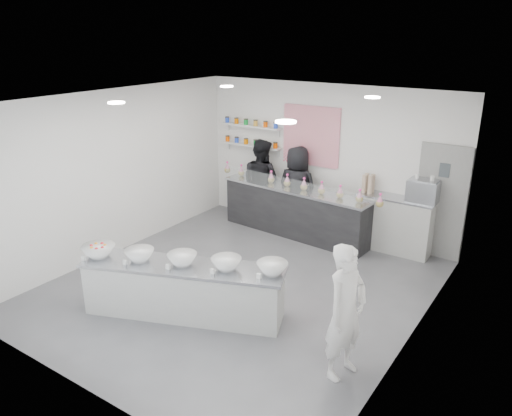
% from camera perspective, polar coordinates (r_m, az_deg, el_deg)
% --- Properties ---
extents(floor, '(6.00, 6.00, 0.00)m').
position_cam_1_polar(floor, '(8.24, -1.89, -9.00)').
color(floor, '#515156').
rests_on(floor, ground).
extents(ceiling, '(6.00, 6.00, 0.00)m').
position_cam_1_polar(ceiling, '(7.29, -2.15, 12.15)').
color(ceiling, white).
rests_on(ceiling, floor).
extents(back_wall, '(5.50, 0.00, 5.50)m').
position_cam_1_polar(back_wall, '(10.12, 8.03, 5.46)').
color(back_wall, white).
rests_on(back_wall, floor).
extents(left_wall, '(0.00, 6.00, 6.00)m').
position_cam_1_polar(left_wall, '(9.45, -15.69, 3.89)').
color(left_wall, white).
rests_on(left_wall, floor).
extents(right_wall, '(0.00, 6.00, 6.00)m').
position_cam_1_polar(right_wall, '(6.52, 18.03, -3.47)').
color(right_wall, white).
rests_on(right_wall, floor).
extents(back_door, '(0.88, 0.04, 2.10)m').
position_cam_1_polar(back_door, '(9.49, 20.35, 0.59)').
color(back_door, gray).
rests_on(back_door, floor).
extents(pattern_panel, '(1.25, 0.03, 1.20)m').
position_cam_1_polar(pattern_panel, '(10.15, 6.30, 8.19)').
color(pattern_panel, '#E32952').
rests_on(pattern_panel, back_wall).
extents(jar_shelf_lower, '(1.45, 0.22, 0.04)m').
position_cam_1_polar(jar_shelf_lower, '(10.87, -0.54, 7.18)').
color(jar_shelf_lower, silver).
rests_on(jar_shelf_lower, back_wall).
extents(jar_shelf_upper, '(1.45, 0.22, 0.04)m').
position_cam_1_polar(jar_shelf_upper, '(10.78, -0.55, 9.36)').
color(jar_shelf_upper, silver).
rests_on(jar_shelf_upper, back_wall).
extents(preserve_jars, '(1.45, 0.10, 0.56)m').
position_cam_1_polar(preserve_jars, '(10.79, -0.61, 8.61)').
color(preserve_jars, '#F55400').
rests_on(preserve_jars, jar_shelf_lower).
extents(downlight_0, '(0.24, 0.24, 0.02)m').
position_cam_1_polar(downlight_0, '(7.51, -15.67, 11.52)').
color(downlight_0, white).
rests_on(downlight_0, ceiling).
extents(downlight_1, '(0.24, 0.24, 0.02)m').
position_cam_1_polar(downlight_1, '(5.71, 3.42, 9.81)').
color(downlight_1, white).
rests_on(downlight_1, ceiling).
extents(downlight_2, '(0.24, 0.24, 0.02)m').
position_cam_1_polar(downlight_2, '(9.40, -3.37, 13.71)').
color(downlight_2, white).
rests_on(downlight_2, ceiling).
extents(downlight_3, '(0.24, 0.24, 0.02)m').
position_cam_1_polar(downlight_3, '(8.03, 13.15, 12.22)').
color(downlight_3, white).
rests_on(downlight_3, ceiling).
extents(prep_counter, '(2.99, 1.71, 0.80)m').
position_cam_1_polar(prep_counter, '(7.39, -8.26, -9.25)').
color(prep_counter, '#AEAEAA').
rests_on(prep_counter, floor).
extents(back_bar, '(3.24, 0.84, 0.99)m').
position_cam_1_polar(back_bar, '(10.08, 4.44, -0.42)').
color(back_bar, black).
rests_on(back_bar, floor).
extents(sneeze_guard, '(3.15, 0.27, 0.27)m').
position_cam_1_polar(sneeze_guard, '(9.66, 3.61, 2.64)').
color(sneeze_guard, white).
rests_on(sneeze_guard, back_bar).
extents(espresso_ledge, '(1.43, 0.45, 1.06)m').
position_cam_1_polar(espresso_ledge, '(9.67, 15.42, -1.80)').
color(espresso_ledge, '#AEAEAA').
rests_on(espresso_ledge, floor).
extents(espresso_machine, '(0.52, 0.36, 0.40)m').
position_cam_1_polar(espresso_machine, '(9.31, 18.55, 1.82)').
color(espresso_machine, '#93969E').
rests_on(espresso_machine, espresso_ledge).
extents(cup_stacks, '(0.24, 0.24, 0.35)m').
position_cam_1_polar(cup_stacks, '(9.61, 12.71, 2.75)').
color(cup_stacks, tan).
rests_on(cup_stacks, espresso_ledge).
extents(prep_bowls, '(3.01, 1.60, 0.17)m').
position_cam_1_polar(prep_bowls, '(7.17, -8.45, -5.84)').
color(prep_bowls, white).
rests_on(prep_bowls, prep_counter).
extents(label_cards, '(2.66, 0.04, 0.07)m').
position_cam_1_polar(label_cards, '(7.01, -12.37, -7.21)').
color(label_cards, white).
rests_on(label_cards, prep_counter).
extents(cookie_bags, '(3.74, 0.43, 0.26)m').
position_cam_1_polar(cookie_bags, '(9.89, 4.54, 2.98)').
color(cookie_bags, pink).
rests_on(cookie_bags, back_bar).
extents(woman_prep, '(0.53, 0.69, 1.69)m').
position_cam_1_polar(woman_prep, '(6.04, 10.22, -11.64)').
color(woman_prep, white).
rests_on(woman_prep, floor).
extents(staff_left, '(0.96, 0.79, 1.82)m').
position_cam_1_polar(staff_left, '(10.64, 0.59, 3.08)').
color(staff_left, black).
rests_on(staff_left, floor).
extents(staff_right, '(0.91, 0.63, 1.78)m').
position_cam_1_polar(staff_right, '(10.21, 4.70, 2.16)').
color(staff_right, black).
rests_on(staff_right, floor).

